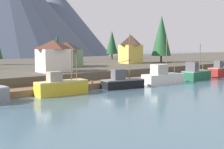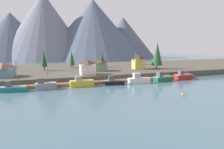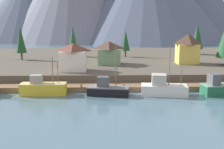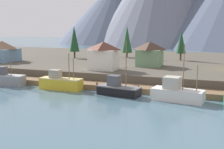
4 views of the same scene
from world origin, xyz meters
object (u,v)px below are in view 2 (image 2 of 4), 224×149
(fishing_boat_black, at_px, (114,82))
(fishing_boat_grey, at_px, (45,85))
(conifer_mid_right, at_px, (44,59))
(channel_buoy, at_px, (183,95))
(fishing_boat_teal, at_px, (13,88))
(conifer_near_left, at_px, (102,58))
(house_white, at_px, (87,67))
(conifer_mid_left, at_px, (137,55))
(conifer_back_left, at_px, (72,58))
(house_yellow, at_px, (138,61))
(conifer_near_right, at_px, (157,54))
(house_green, at_px, (100,65))
(fishing_boat_red, at_px, (183,76))
(fishing_boat_yellow, at_px, (82,83))
(house_blue, at_px, (4,69))
(fishing_boat_green, at_px, (162,78))
(fishing_boat_white, at_px, (139,79))

(fishing_boat_black, bearing_deg, fishing_boat_grey, -172.13)
(conifer_mid_right, xyz_separation_m, channel_buoy, (36.96, -50.96, -7.79))
(fishing_boat_teal, relative_size, conifer_near_left, 1.20)
(house_white, bearing_deg, conifer_mid_left, 38.44)
(fishing_boat_grey, height_order, conifer_near_left, conifer_near_left)
(conifer_back_left, bearing_deg, conifer_near_left, -6.23)
(house_white, bearing_deg, channel_buoy, -58.10)
(house_yellow, distance_m, conifer_mid_right, 45.16)
(house_white, bearing_deg, house_yellow, 19.06)
(fishing_boat_teal, relative_size, conifer_near_right, 0.74)
(conifer_mid_left, bearing_deg, house_green, -145.23)
(fishing_boat_red, height_order, house_yellow, house_yellow)
(fishing_boat_yellow, bearing_deg, conifer_mid_left, 44.24)
(fishing_boat_red, distance_m, conifer_mid_left, 40.83)
(fishing_boat_teal, relative_size, house_blue, 1.27)
(conifer_near_left, height_order, conifer_mid_left, conifer_mid_left)
(fishing_boat_yellow, xyz_separation_m, conifer_back_left, (1.64, 35.94, 6.54))
(house_white, distance_m, channel_buoy, 39.17)
(fishing_boat_yellow, height_order, conifer_mid_right, conifer_mid_right)
(fishing_boat_grey, height_order, fishing_boat_black, fishing_boat_black)
(fishing_boat_green, bearing_deg, conifer_near_right, 57.19)
(fishing_boat_teal, height_order, fishing_boat_red, fishing_boat_teal)
(fishing_boat_green, bearing_deg, conifer_near_left, 106.12)
(fishing_boat_white, bearing_deg, fishing_boat_black, -173.92)
(fishing_boat_red, relative_size, conifer_near_left, 1.15)
(conifer_near_right, height_order, conifer_mid_right, conifer_near_right)
(conifer_near_left, bearing_deg, house_green, -110.15)
(fishing_boat_grey, distance_m, fishing_boat_red, 55.08)
(fishing_boat_yellow, xyz_separation_m, fishing_boat_red, (43.07, -0.25, -0.01))
(house_white, xyz_separation_m, conifer_mid_left, (36.83, 29.24, 2.59))
(fishing_boat_red, xyz_separation_m, house_yellow, (-10.76, 20.60, 5.12))
(conifer_near_left, bearing_deg, fishing_boat_grey, -130.66)
(fishing_boat_white, bearing_deg, conifer_near_right, 50.76)
(house_blue, bearing_deg, channel_buoy, -36.16)
(fishing_boat_teal, distance_m, conifer_near_left, 52.62)
(fishing_boat_black, relative_size, fishing_boat_white, 1.04)
(fishing_boat_white, height_order, house_yellow, house_yellow)
(fishing_boat_black, xyz_separation_m, fishing_boat_red, (31.33, 0.39, 0.17))
(conifer_mid_right, bearing_deg, fishing_boat_red, -27.73)
(channel_buoy, bearing_deg, fishing_boat_green, 70.50)
(fishing_boat_yellow, distance_m, conifer_near_right, 46.01)
(fishing_boat_green, xyz_separation_m, conifer_mid_left, (8.71, 40.71, 6.90))
(fishing_boat_grey, bearing_deg, fishing_boat_green, -4.98)
(conifer_near_right, bearing_deg, fishing_boat_red, -85.09)
(conifer_near_right, bearing_deg, conifer_mid_right, 168.50)
(fishing_boat_teal, xyz_separation_m, fishing_boat_green, (54.05, -0.36, 0.18))
(house_green, relative_size, conifer_near_left, 0.73)
(house_blue, relative_size, conifer_back_left, 0.82)
(fishing_boat_white, bearing_deg, house_green, 121.75)
(conifer_mid_left, bearing_deg, house_yellow, -114.50)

